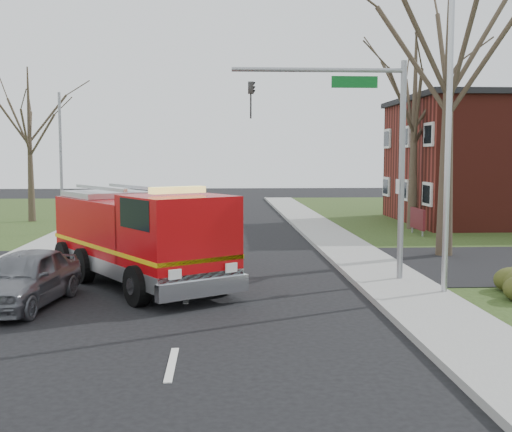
{
  "coord_description": "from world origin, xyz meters",
  "views": [
    {
      "loc": [
        0.92,
        -17.87,
        3.94
      ],
      "look_at": [
        2.1,
        2.7,
        2.0
      ],
      "focal_mm": 45.0,
      "sensor_mm": 36.0,
      "label": 1
    }
  ],
  "objects": [
    {
      "name": "fire_engine",
      "position": [
        -1.5,
        1.65,
        1.41
      ],
      "size": [
        6.3,
        7.91,
        3.1
      ],
      "rotation": [
        0.0,
        0.0,
        0.56
      ],
      "color": "#AB070B",
      "rests_on": "ground"
    },
    {
      "name": "bare_tree_near",
      "position": [
        9.5,
        6.0,
        7.41
      ],
      "size": [
        6.0,
        6.0,
        12.0
      ],
      "color": "#362A20",
      "rests_on": "ground"
    },
    {
      "name": "ground",
      "position": [
        0.0,
        0.0,
        0.0
      ],
      "size": [
        120.0,
        120.0,
        0.0
      ],
      "primitive_type": "plane",
      "color": "black",
      "rests_on": "ground"
    },
    {
      "name": "parked_car_maroon",
      "position": [
        -4.2,
        -1.0,
        0.75
      ],
      "size": [
        2.41,
        4.62,
        1.5
      ],
      "primitive_type": "imported",
      "rotation": [
        0.0,
        0.0,
        -0.15
      ],
      "color": "slate",
      "rests_on": "ground"
    },
    {
      "name": "health_center_sign",
      "position": [
        10.5,
        12.5,
        0.88
      ],
      "size": [
        0.12,
        2.0,
        1.4
      ],
      "color": "#521318",
      "rests_on": "ground"
    },
    {
      "name": "bare_tree_far",
      "position": [
        11.0,
        15.0,
        6.49
      ],
      "size": [
        5.25,
        5.25,
        10.5
      ],
      "color": "#362A20",
      "rests_on": "ground"
    },
    {
      "name": "traffic_signal_mast",
      "position": [
        5.21,
        1.5,
        4.71
      ],
      "size": [
        5.29,
        0.18,
        6.8
      ],
      "color": "gray",
      "rests_on": "ground"
    },
    {
      "name": "utility_pole_far",
      "position": [
        -6.8,
        14.0,
        3.5
      ],
      "size": [
        0.14,
        0.14,
        7.0
      ],
      "primitive_type": "cylinder",
      "color": "gray",
      "rests_on": "ground"
    },
    {
      "name": "sidewalk_right",
      "position": [
        6.2,
        0.0,
        0.07
      ],
      "size": [
        2.4,
        80.0,
        0.15
      ],
      "primitive_type": "cube",
      "color": "gray",
      "rests_on": "ground"
    },
    {
      "name": "bare_tree_left",
      "position": [
        -10.0,
        20.0,
        5.56
      ],
      "size": [
        4.5,
        4.5,
        9.0
      ],
      "color": "#362A20",
      "rests_on": "ground"
    },
    {
      "name": "streetlight_pole",
      "position": [
        7.14,
        -0.5,
        4.55
      ],
      "size": [
        1.48,
        0.16,
        8.4
      ],
      "color": "#B7BABF",
      "rests_on": "ground"
    }
  ]
}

